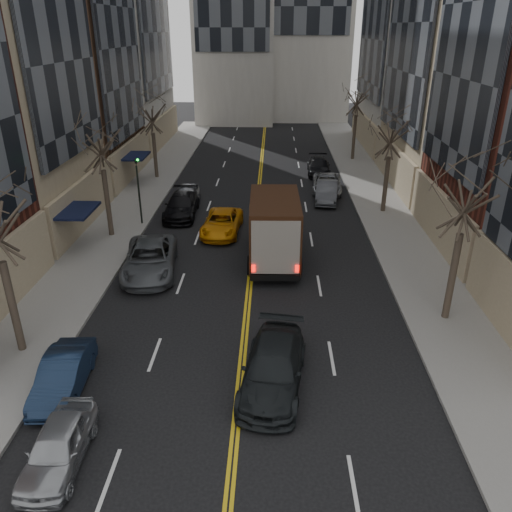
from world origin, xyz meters
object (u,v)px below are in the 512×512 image
Objects in this scene: taxi at (222,223)px; pedestrian at (292,251)px; observer_sedan at (273,368)px; ups_truck at (274,228)px.

taxi is 6.26m from pedestrian.
observer_sedan is 3.08× the size of pedestrian.
pedestrian reaches higher than observer_sedan.
ups_truck is at bearing 49.71° from pedestrian.
ups_truck is 1.58m from pedestrian.
ups_truck is 1.44× the size of taxi.
observer_sedan is at bearing 171.85° from pedestrian.
taxi is at bearing 128.99° from ups_truck.
observer_sedan is at bearing -91.19° from ups_truck.
pedestrian is at bearing -43.78° from taxi.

